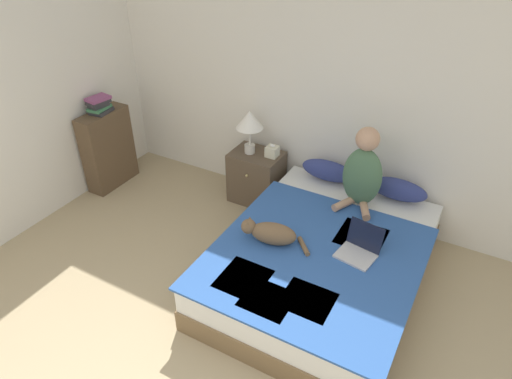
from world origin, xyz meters
TOP-DOWN VIEW (x-y plane):
  - wall_back at (0.00, 3.26)m, footprint 6.19×0.05m
  - wall_side at (-2.62, 1.62)m, footprint 0.05×4.23m
  - bed at (0.32, 2.12)m, footprint 1.61×2.12m
  - pillow_near at (-0.03, 3.06)m, footprint 0.54×0.20m
  - pillow_far at (0.67, 3.06)m, footprint 0.54×0.20m
  - person_sitting at (0.38, 2.80)m, footprint 0.37×0.36m
  - cat_tabby at (-0.08, 1.91)m, footprint 0.61×0.28m
  - laptop_open at (0.61, 2.12)m, footprint 0.33×0.33m
  - nightstand at (-0.81, 2.98)m, footprint 0.54×0.42m
  - table_lamp at (-0.88, 2.97)m, footprint 0.28×0.28m
  - tissue_box at (-0.64, 3.01)m, footprint 0.12×0.12m
  - bookshelf at (-2.45, 2.46)m, footprint 0.23×0.61m
  - book_stack_top at (-2.45, 2.46)m, footprint 0.22×0.26m

SIDE VIEW (x-z plane):
  - bed at x=0.32m, z-range 0.00..0.45m
  - nightstand at x=-0.81m, z-range 0.00..0.58m
  - bookshelf at x=-2.45m, z-range 0.00..0.89m
  - laptop_open at x=0.61m, z-range 0.38..0.63m
  - cat_tabby at x=-0.08m, z-range 0.45..0.65m
  - pillow_near at x=-0.03m, z-range 0.45..0.66m
  - pillow_far at x=0.67m, z-range 0.45..0.66m
  - tissue_box at x=-0.64m, z-range 0.56..0.70m
  - person_sitting at x=0.38m, z-range 0.41..1.18m
  - table_lamp at x=-0.88m, z-range 0.70..1.17m
  - book_stack_top at x=-2.45m, z-range 0.89..1.07m
  - wall_back at x=0.00m, z-range 0.00..2.55m
  - wall_side at x=-2.62m, z-range 0.00..2.55m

